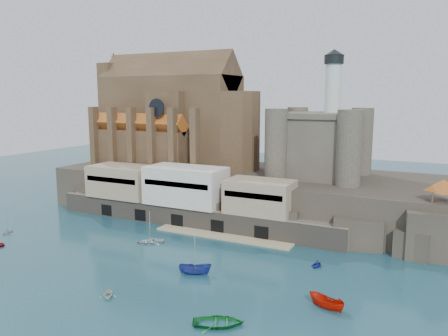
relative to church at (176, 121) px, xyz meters
name	(u,v)px	position (x,y,z in m)	size (l,w,h in m)	color
ground	(166,265)	(24.13, -41.85, -22.13)	(300.00, 300.00, 0.00)	#17404E
promontory	(253,193)	(23.94, -2.48, -17.20)	(100.00, 36.00, 10.00)	#2B2620
quay	(184,197)	(13.94, -18.78, -16.06)	(70.00, 12.00, 13.05)	#6C6357
church	(176,121)	(0.00, 0.00, 0.00)	(47.00, 25.93, 30.51)	#473421
castle_keep	(321,142)	(40.21, -0.78, -3.81)	(21.20, 21.20, 29.30)	#494439
rock_outcrop	(439,234)	(66.13, -16.01, -18.11)	(14.50, 10.50, 8.70)	#2B2620
pavilion	(443,187)	(66.13, -15.85, -9.40)	(6.40, 6.40, 5.40)	#473421
boat_1	(108,297)	(23.42, -55.66, -22.13)	(2.68, 1.63, 3.10)	beige
boat_2	(195,274)	(30.67, -42.99, -22.13)	(2.05, 2.11, 5.45)	navy
boat_3	(219,325)	(41.41, -55.64, -22.13)	(4.67, 1.35, 6.54)	#167C33
boat_4	(8,233)	(-15.87, -41.81, -22.13)	(2.31, 1.41, 2.68)	silver
boat_5	(326,308)	(52.57, -45.10, -22.13)	(1.98, 2.03, 5.26)	#BE1704
boat_6	(150,243)	(14.89, -33.46, -22.13)	(3.85, 1.12, 5.39)	silver
boat_7	(317,267)	(47.67, -31.07, -22.13)	(2.41, 1.47, 2.80)	navy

